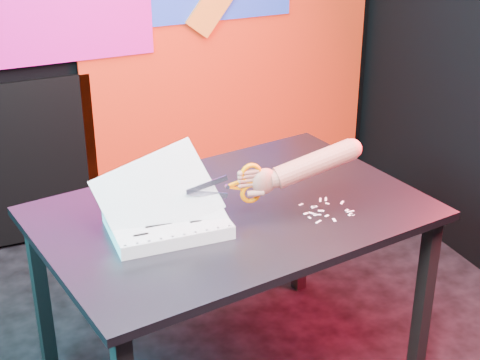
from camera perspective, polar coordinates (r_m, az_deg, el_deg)
name	(u,v)px	position (r m, az deg, el deg)	size (l,w,h in m)	color
room	(219,51)	(2.23, -1.63, 9.99)	(3.01, 3.01, 2.71)	black
backdrop	(120,54)	(3.70, -9.29, 9.65)	(2.88, 0.05, 2.08)	red
work_table	(233,230)	(2.60, -0.58, -3.87)	(1.44, 1.07, 0.75)	black
printout_stack	(167,222)	(2.44, -5.69, -3.27)	(0.42, 0.29, 0.29)	silver
scissors	(246,184)	(2.45, 0.45, -0.31)	(0.26, 0.04, 0.15)	#949EB4
hand_forearm	(306,166)	(2.51, 5.16, 1.06)	(0.44, 0.11, 0.16)	#9D5F54
paper_clippings	(327,211)	(2.57, 6.75, -2.37)	(0.18, 0.18, 0.00)	white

